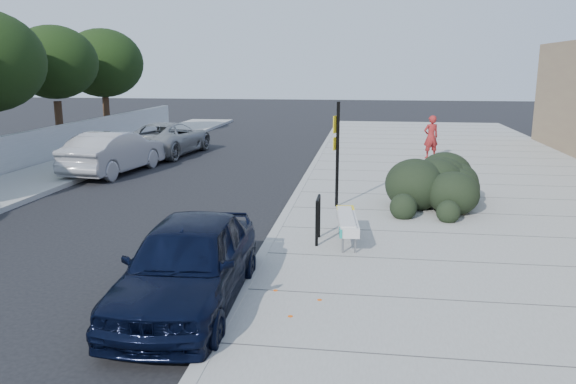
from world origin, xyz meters
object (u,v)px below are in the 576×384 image
at_px(sign_post, 337,148).
at_px(wagon_silver, 115,152).
at_px(bike_rack, 318,215).
at_px(bench, 347,221).
at_px(sedan_navy, 188,263).
at_px(pedestrian, 431,137).
at_px(suv_silver, 169,138).

xyz_separation_m(sign_post, wagon_silver, (-8.70, 4.67, -0.98)).
bearing_deg(sign_post, bike_rack, -69.92).
height_order(bench, wagon_silver, wagon_silver).
distance_m(bike_rack, sign_post, 3.50).
relative_size(bench, sedan_navy, 0.45).
bearing_deg(wagon_silver, pedestrian, -152.46).
height_order(sedan_navy, pedestrian, pedestrian).
xyz_separation_m(sedan_navy, pedestrian, (5.61, 15.94, 0.29)).
xyz_separation_m(wagon_silver, suv_silver, (0.39, 4.87, -0.05)).
bearing_deg(pedestrian, bench, 54.97).
xyz_separation_m(bench, sedan_navy, (-2.53, -3.53, 0.15)).
xyz_separation_m(bench, bike_rack, (-0.65, -0.06, 0.14)).
bearing_deg(bench, suv_silver, 118.70).
relative_size(sign_post, pedestrian, 1.59).
bearing_deg(wagon_silver, bench, 146.47).
height_order(sedan_navy, suv_silver, sedan_navy).
bearing_deg(wagon_silver, sedan_navy, 127.43).
bearing_deg(pedestrian, suv_silver, -23.08).
relative_size(bike_rack, suv_silver, 0.19).
distance_m(bench, suv_silver, 15.52).
xyz_separation_m(sign_post, pedestrian, (3.51, 9.12, -0.72)).
height_order(sign_post, wagon_silver, sign_post).
relative_size(bike_rack, sign_post, 0.35).
bearing_deg(bike_rack, sedan_navy, -118.94).
relative_size(bike_rack, pedestrian, 0.56).
xyz_separation_m(bench, sign_post, (-0.43, 3.28, 1.16)).
xyz_separation_m(bike_rack, sedan_navy, (-1.88, -3.47, 0.01)).
bearing_deg(sedan_navy, suv_silver, 109.04).
bearing_deg(pedestrian, bike_rack, 52.27).
bearing_deg(sedan_navy, sign_post, 71.10).
relative_size(wagon_silver, pedestrian, 2.69).
distance_m(bench, pedestrian, 12.79).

